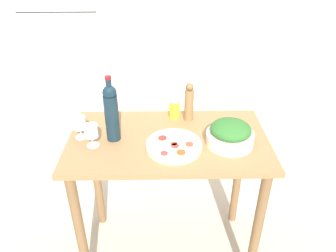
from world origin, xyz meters
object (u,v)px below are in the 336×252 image
(wine_glass_far, at_px, (79,124))
(salt_canister, at_px, (174,108))
(homemade_pizza, at_px, (174,145))
(wine_bottle, at_px, (111,111))
(salad_bowl, at_px, (230,134))
(pepper_mill, at_px, (189,102))
(refrigerator, at_px, (72,45))
(wine_glass_near, at_px, (91,132))

(wine_glass_far, distance_m, salt_canister, 0.58)
(wine_glass_far, distance_m, homemade_pizza, 0.54)
(wine_bottle, distance_m, wine_glass_far, 0.20)
(salad_bowl, distance_m, salt_canister, 0.42)
(wine_bottle, distance_m, salt_canister, 0.43)
(wine_bottle, distance_m, pepper_mill, 0.48)
(homemade_pizza, bearing_deg, refrigerator, 117.48)
(salt_canister, bearing_deg, wine_glass_near, -145.66)
(wine_bottle, height_order, salad_bowl, wine_bottle)
(salad_bowl, relative_size, salt_canister, 2.11)
(wine_glass_near, relative_size, wine_glass_far, 1.00)
(refrigerator, distance_m, homemade_pizza, 2.14)
(wine_glass_near, relative_size, pepper_mill, 0.53)
(wine_glass_far, bearing_deg, salad_bowl, -5.53)
(salt_canister, bearing_deg, wine_bottle, -145.36)
(pepper_mill, bearing_deg, salad_bowl, -53.17)
(refrigerator, relative_size, salad_bowl, 7.05)
(homemade_pizza, distance_m, salt_canister, 0.35)
(salt_canister, bearing_deg, pepper_mill, -19.25)
(wine_glass_near, xyz_separation_m, homemade_pizza, (0.44, -0.03, -0.07))
(wine_bottle, relative_size, wine_glass_far, 2.93)
(salad_bowl, bearing_deg, wine_glass_far, 174.47)
(refrigerator, height_order, salt_canister, refrigerator)
(salad_bowl, bearing_deg, wine_bottle, 174.28)
(wine_glass_near, height_order, salad_bowl, salad_bowl)
(pepper_mill, xyz_separation_m, salt_canister, (-0.09, 0.03, -0.05))
(refrigerator, bearing_deg, wine_bottle, -69.94)
(pepper_mill, bearing_deg, refrigerator, 124.44)
(pepper_mill, height_order, homemade_pizza, pepper_mill)
(homemade_pizza, bearing_deg, wine_bottle, 162.74)
(salad_bowl, xyz_separation_m, salt_canister, (-0.29, 0.30, -0.00))
(wine_bottle, bearing_deg, pepper_mill, 25.76)
(refrigerator, xyz_separation_m, wine_glass_near, (0.55, -1.87, 0.10))
(wine_bottle, xyz_separation_m, homemade_pizza, (0.33, -0.10, -0.15))
(wine_glass_near, xyz_separation_m, salad_bowl, (0.74, 0.01, -0.02))
(homemade_pizza, height_order, salt_canister, salt_canister)
(salad_bowl, height_order, homemade_pizza, salad_bowl)
(wine_bottle, relative_size, salt_canister, 3.06)
(refrigerator, xyz_separation_m, salad_bowl, (1.29, -1.86, 0.08))
(refrigerator, distance_m, wine_bottle, 1.92)
(salad_bowl, bearing_deg, wine_glass_near, -179.60)
(refrigerator, relative_size, wine_bottle, 4.86)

